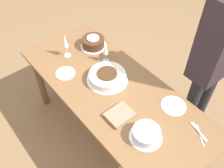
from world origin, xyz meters
The scene contains 12 objects.
ground_plane centered at (0.00, 0.00, 0.00)m, with size 12.00×12.00×0.00m, color #8E6B47.
dining_table centered at (0.00, 0.00, 0.64)m, with size 1.79×0.75×0.75m.
cake_center_white centered at (0.10, -0.03, 0.79)m, with size 0.35×0.35×0.08m.
cake_front_chocolate centered at (0.52, -0.20, 0.80)m, with size 0.25×0.25×0.10m.
cake_back_decorated centered at (-0.49, 0.11, 0.79)m, with size 0.23×0.23×0.08m.
wine_glass_near centered at (0.57, 0.06, 0.91)m, with size 0.06×0.06×0.24m.
wine_glass_far centered at (0.28, -0.16, 0.88)m, with size 0.06×0.06×0.19m.
dessert_plate_left centered at (-0.44, -0.25, 0.75)m, with size 0.19×0.19×0.01m.
dessert_plate_right centered at (0.38, 0.20, 0.75)m, with size 0.17×0.17×0.01m.
fork_pile centered at (-0.71, -0.20, 0.75)m, with size 0.18×0.11×0.01m.
napkin_stack centered at (-0.25, 0.13, 0.76)m, with size 0.16×0.19×0.03m.
person_cutting centered at (-0.43, -0.69, 1.03)m, with size 0.23×0.41×1.71m.
Camera 1 is at (-1.03, 0.85, 2.28)m, focal length 40.00 mm.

